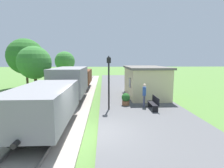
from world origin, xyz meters
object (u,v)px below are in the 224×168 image
Objects in this scene: bench_near_hut at (154,103)px; person_waiting at (144,94)px; freight_train at (70,85)px; station_hut at (145,81)px; lamp_post_near at (109,73)px; tree_field_left at (26,57)px; tree_trackside_far at (34,63)px; tree_field_distant at (65,61)px; potted_planter at (126,99)px.

person_waiting is (-0.51, 0.73, 0.46)m from bench_near_hut.
freight_train is 6.86m from station_hut.
tree_field_left is at bearing 132.44° from lamp_post_near.
lamp_post_near reaches higher than bench_near_hut.
lamp_post_near is at bearing -47.56° from tree_field_left.
tree_trackside_far is at bearing -11.30° from person_waiting.
tree_trackside_far is at bearing 142.62° from lamp_post_near.
tree_trackside_far is 0.97× the size of tree_field_distant.
tree_trackside_far is at bearing 151.25° from bench_near_hut.
freight_train reaches higher than person_waiting.
tree_field_distant is (-7.29, 20.03, 0.54)m from lamp_post_near.
person_waiting is 0.34× the size of tree_trackside_far.
tree_trackside_far is 6.93m from tree_field_left.
tree_trackside_far is (-9.54, 4.78, 2.19)m from person_waiting.
tree_trackside_far is (-10.05, 5.51, 2.65)m from bench_near_hut.
tree_field_left is 9.26m from tree_field_distant.
tree_trackside_far is 14.72m from tree_field_distant.
lamp_post_near is (-3.54, -4.28, 1.15)m from station_hut.
tree_field_distant is (-10.39, 20.23, 2.62)m from bench_near_hut.
tree_field_distant is (-10.84, 15.74, 1.69)m from station_hut.
station_hut is 3.87× the size of bench_near_hut.
station_hut is 3.90m from person_waiting.
bench_near_hut is at bearing -35.00° from potted_planter.
potted_planter is at bearing -27.28° from tree_trackside_far.
freight_train is at bearing -76.36° from tree_field_distant.
tree_field_distant is (-0.35, 14.72, -0.03)m from tree_trackside_far.
potted_planter is at bearing -6.88° from person_waiting.
person_waiting is 21.97m from tree_field_distant.
tree_field_left is (-7.08, 7.92, 2.54)m from freight_train.
tree_field_distant is at bearing 103.64° from freight_train.
lamp_post_near is (-2.59, -0.53, 1.62)m from person_waiting.
bench_near_hut is at bearing -29.45° from freight_train.
person_waiting is at bearing -39.83° from tree_field_left.
potted_planter is at bearing -41.37° from tree_field_left.
freight_train is 3.06× the size of tree_field_left.
potted_planter is 15.88m from tree_field_left.
bench_near_hut is at bearing 140.23° from person_waiting.
freight_train is at bearing 152.90° from potted_planter.
person_waiting is (-0.95, -3.76, -0.47)m from station_hut.
tree_trackside_far is at bearing -88.64° from tree_field_distant.
tree_field_distant is at bearing 70.75° from tree_field_left.
station_hut is 5.68m from lamp_post_near.
tree_trackside_far reaches higher than potted_planter.
station_hut is 4.60m from bench_near_hut.
tree_field_left reaches higher than tree_trackside_far.
lamp_post_near is 0.58× the size of tree_field_left.
tree_trackside_far reaches higher than lamp_post_near.
tree_field_left reaches higher than tree_field_distant.
freight_train is 4.87m from lamp_post_near.
station_hut is at bearing -88.93° from person_waiting.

